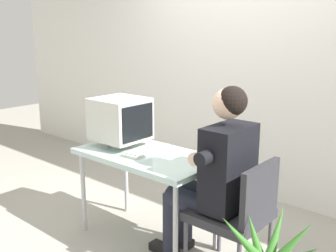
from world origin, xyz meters
TOP-DOWN VIEW (x-y plane):
  - ground_plane at (0.00, 0.00)m, footprint 12.00×12.00m
  - wall_back at (0.30, 1.40)m, footprint 8.00×0.10m
  - desk at (0.00, 0.00)m, footprint 1.11×0.60m
  - crt_monitor at (-0.30, 0.02)m, footprint 0.41×0.38m
  - keyboard at (-0.02, 0.03)m, footprint 0.18×0.43m
  - office_chair at (0.81, 0.02)m, footprint 0.47×0.47m
  - person_seated at (0.62, 0.02)m, footprint 0.71×0.59m

SIDE VIEW (x-z plane):
  - ground_plane at x=0.00m, z-range 0.00..0.00m
  - office_chair at x=0.81m, z-range 0.07..0.91m
  - desk at x=0.00m, z-range 0.30..1.02m
  - person_seated at x=0.62m, z-range 0.06..1.37m
  - keyboard at x=-0.02m, z-range 0.72..0.75m
  - crt_monitor at x=-0.30m, z-range 0.75..1.14m
  - wall_back at x=0.30m, z-range 0.00..3.00m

